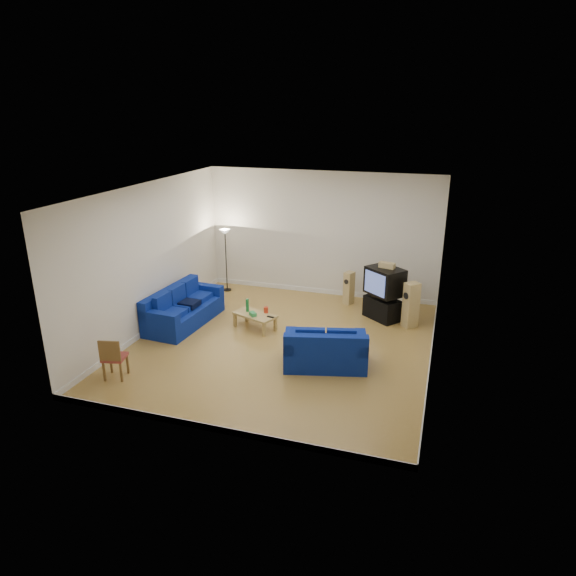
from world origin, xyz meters
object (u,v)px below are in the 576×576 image
(sofa_loveseat, at_px, (325,352))
(tv_stand, at_px, (382,308))
(coffee_table, at_px, (255,316))
(sofa_three_seat, at_px, (182,311))
(television, at_px, (385,281))

(sofa_loveseat, bearing_deg, tv_stand, 61.10)
(coffee_table, bearing_deg, sofa_loveseat, -33.32)
(sofa_three_seat, bearing_deg, television, 114.52)
(television, bearing_deg, sofa_loveseat, -65.45)
(tv_stand, bearing_deg, sofa_loveseat, -65.87)
(tv_stand, relative_size, television, 0.83)
(sofa_three_seat, relative_size, sofa_loveseat, 1.27)
(coffee_table, bearing_deg, sofa_three_seat, -172.82)
(sofa_three_seat, relative_size, coffee_table, 2.03)
(sofa_loveseat, height_order, coffee_table, sofa_loveseat)
(sofa_three_seat, bearing_deg, tv_stand, 114.65)
(coffee_table, xyz_separation_m, tv_stand, (2.61, 1.42, -0.04))
(sofa_three_seat, relative_size, television, 2.18)
(television, bearing_deg, tv_stand, -144.97)
(sofa_three_seat, distance_m, sofa_loveseat, 3.74)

